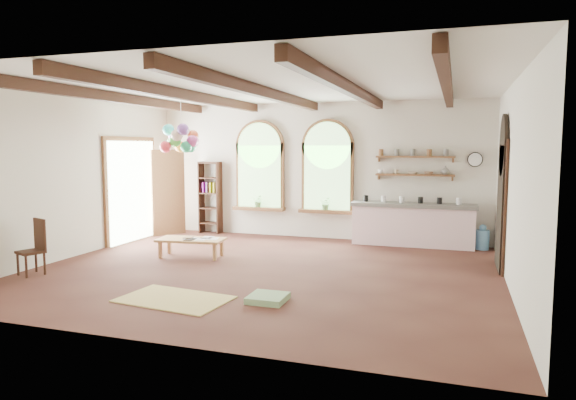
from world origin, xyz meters
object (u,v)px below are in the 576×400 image
at_px(kitchen_counter, 413,224).
at_px(coffee_table, 191,241).
at_px(side_chair, 32,259).
at_px(balloon_cluster, 181,139).

distance_m(kitchen_counter, coffee_table, 4.82).
relative_size(kitchen_counter, coffee_table, 1.96).
height_order(kitchen_counter, side_chair, side_chair).
height_order(side_chair, balloon_cluster, balloon_cluster).
xyz_separation_m(coffee_table, balloon_cluster, (-0.65, 0.83, 2.01)).
xyz_separation_m(side_chair, balloon_cluster, (1.24, 2.92, 2.06)).
height_order(kitchen_counter, balloon_cluster, balloon_cluster).
bearing_deg(balloon_cluster, side_chair, -112.94).
bearing_deg(balloon_cluster, coffee_table, -51.89).
bearing_deg(side_chair, balloon_cluster, 67.06).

